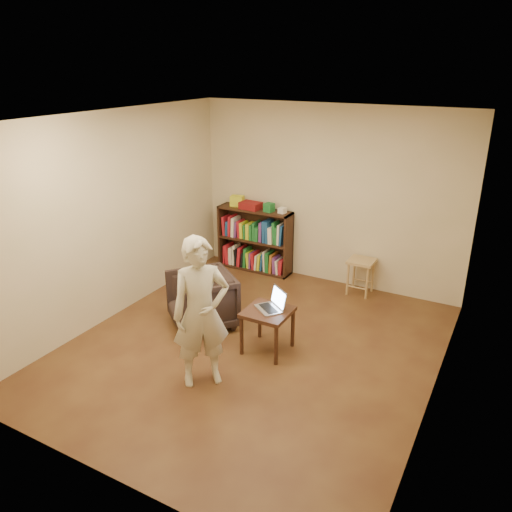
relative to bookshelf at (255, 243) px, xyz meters
The scene contains 15 objects.
floor 2.41m from the bookshelf, 61.99° to the right, with size 4.50×4.50×0.00m, color #442215.
ceiling 3.21m from the bookshelf, 61.99° to the right, with size 4.50×4.50×0.00m, color white.
wall_back 1.42m from the bookshelf, ahead, with size 4.00×4.00×0.00m, color beige.
wall_left 2.43m from the bookshelf, 112.94° to the right, with size 4.50×4.50×0.00m, color beige.
wall_right 3.85m from the bookshelf, 33.92° to the right, with size 4.50×4.50×0.00m, color beige.
bookshelf is the anchor object (origin of this frame).
box_yellow 0.72m from the bookshelf, behind, with size 0.20×0.14×0.16m, color yellow.
red_cloth 0.62m from the bookshelf, 159.37° to the right, with size 0.31×0.23×0.10m, color maroon.
box_green 0.68m from the bookshelf, ahead, with size 0.13×0.13×0.13m, color #1E7130.
box_white 0.76m from the bookshelf, ahead, with size 0.10×0.10×0.08m, color white.
stool 1.75m from the bookshelf, ahead, with size 0.35×0.35×0.51m.
armchair 1.94m from the bookshelf, 81.28° to the right, with size 0.74×0.76×0.69m, color #2D201E.
side_table 2.42m from the bookshelf, 57.92° to the right, with size 0.50×0.50×0.51m.
laptop 2.39m from the bookshelf, 56.50° to the right, with size 0.41×0.40×0.23m.
person 3.07m from the bookshelf, 71.41° to the right, with size 0.58×0.38×1.59m, color beige.
Camera 1 is at (2.45, -4.40, 3.13)m, focal length 35.00 mm.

